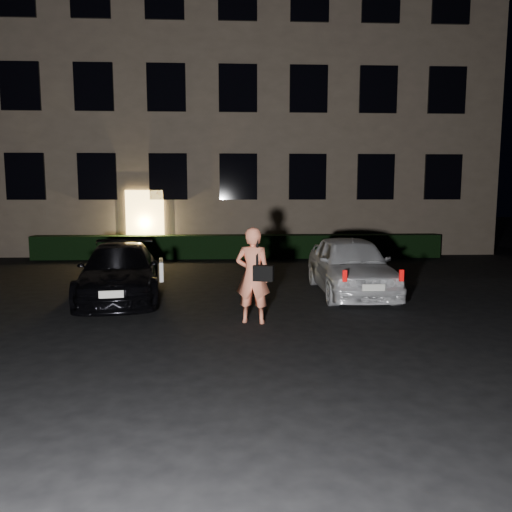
{
  "coord_description": "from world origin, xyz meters",
  "views": [
    {
      "loc": [
        -0.25,
        -7.91,
        2.42
      ],
      "look_at": [
        0.23,
        2.0,
        1.15
      ],
      "focal_mm": 35.0,
      "sensor_mm": 36.0,
      "label": 1
    }
  ],
  "objects": [
    {
      "name": "sedan",
      "position": [
        -2.82,
        3.5,
        0.62
      ],
      "size": [
        2.32,
        4.45,
        1.23
      ],
      "rotation": [
        0.0,
        0.0,
        0.14
      ],
      "color": "black",
      "rests_on": "ground"
    },
    {
      "name": "hedge",
      "position": [
        0.0,
        10.5,
        0.42
      ],
      "size": [
        15.0,
        0.7,
        0.85
      ],
      "primitive_type": "cube",
      "color": "black",
      "rests_on": "ground"
    },
    {
      "name": "ground",
      "position": [
        0.0,
        0.0,
        0.0
      ],
      "size": [
        80.0,
        80.0,
        0.0
      ],
      "primitive_type": "plane",
      "color": "black",
      "rests_on": "ground"
    },
    {
      "name": "hatch",
      "position": [
        2.59,
        3.81,
        0.69
      ],
      "size": [
        1.64,
        4.08,
        1.39
      ],
      "rotation": [
        0.0,
        0.0,
        -0.0
      ],
      "color": "silver",
      "rests_on": "ground"
    },
    {
      "name": "man",
      "position": [
        0.14,
        1.2,
        0.9
      ],
      "size": [
        0.75,
        0.59,
        1.79
      ],
      "rotation": [
        0.0,
        0.0,
        2.89
      ],
      "color": "#FF8561",
      "rests_on": "ground"
    },
    {
      "name": "building",
      "position": [
        -0.0,
        14.99,
        6.0
      ],
      "size": [
        20.0,
        8.11,
        12.0
      ],
      "color": "#6F5F4F",
      "rests_on": "ground"
    }
  ]
}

